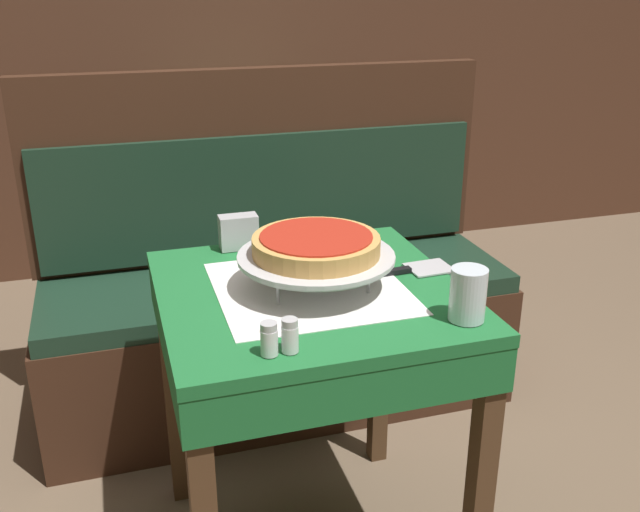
{
  "coord_description": "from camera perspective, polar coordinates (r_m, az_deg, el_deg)",
  "views": [
    {
      "loc": [
        -0.42,
        -1.44,
        1.45
      ],
      "look_at": [
        0.01,
        -0.04,
        0.86
      ],
      "focal_mm": 40.0,
      "sensor_mm": 36.0,
      "label": 1
    }
  ],
  "objects": [
    {
      "name": "pizza_server",
      "position": [
        1.74,
        6.3,
        -1.23
      ],
      "size": [
        0.3,
        0.1,
        0.01
      ],
      "color": "#BCBCC1",
      "rests_on": "dining_table_front"
    },
    {
      "name": "water_glass_near",
      "position": [
        1.51,
        11.75,
        -3.02
      ],
      "size": [
        0.08,
        0.08,
        0.11
      ],
      "color": "silver",
      "rests_on": "dining_table_front"
    },
    {
      "name": "booth_bench",
      "position": [
        2.51,
        -3.46,
        -4.52
      ],
      "size": [
        1.59,
        0.51,
        1.15
      ],
      "color": "#3D2316",
      "rests_on": "ground_plane"
    },
    {
      "name": "dining_table_front",
      "position": [
        1.69,
        -0.82,
        -5.71
      ],
      "size": [
        0.69,
        0.69,
        0.77
      ],
      "color": "#1E6B33",
      "rests_on": "ground_plane"
    },
    {
      "name": "pepper_shaker",
      "position": [
        1.37,
        -2.42,
        -6.38
      ],
      "size": [
        0.03,
        0.03,
        0.07
      ],
      "color": "silver",
      "rests_on": "dining_table_front"
    },
    {
      "name": "dining_table_rear",
      "position": [
        3.26,
        -5.75,
        7.66
      ],
      "size": [
        0.6,
        0.6,
        0.77
      ],
      "color": "#1E6B33",
      "rests_on": "ground_plane"
    },
    {
      "name": "deep_dish_pizza",
      "position": [
        1.61,
        -0.31,
        0.91
      ],
      "size": [
        0.29,
        0.29,
        0.05
      ],
      "color": "tan",
      "rests_on": "pizza_pan_stand"
    },
    {
      "name": "back_wall_panel",
      "position": [
        3.65,
        -10.92,
        17.5
      ],
      "size": [
        6.0,
        0.04,
        2.4
      ],
      "primitive_type": "cube",
      "color": "#4C2D1E",
      "rests_on": "ground_plane"
    },
    {
      "name": "salt_shaker",
      "position": [
        1.36,
        -4.1,
        -6.64
      ],
      "size": [
        0.03,
        0.03,
        0.07
      ],
      "color": "silver",
      "rests_on": "dining_table_front"
    },
    {
      "name": "pizza_pan_stand",
      "position": [
        1.62,
        -0.31,
        -0.17
      ],
      "size": [
        0.36,
        0.36,
        0.08
      ],
      "color": "#ADADB2",
      "rests_on": "dining_table_front"
    },
    {
      "name": "condiment_caddy",
      "position": [
        3.16,
        -4.76,
        10.23
      ],
      "size": [
        0.12,
        0.12,
        0.18
      ],
      "color": "black",
      "rests_on": "dining_table_rear"
    },
    {
      "name": "napkin_holder",
      "position": [
        1.88,
        -6.53,
        1.93
      ],
      "size": [
        0.1,
        0.05,
        0.09
      ],
      "color": "#B2B2B7",
      "rests_on": "dining_table_front"
    }
  ]
}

